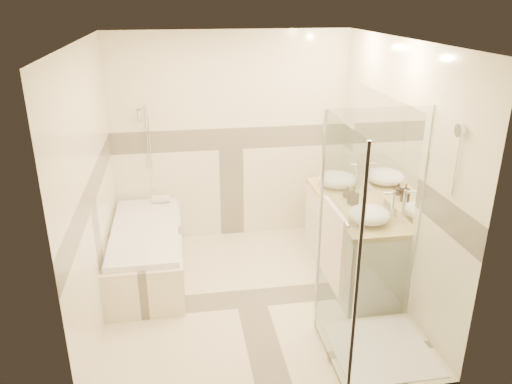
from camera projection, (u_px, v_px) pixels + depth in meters
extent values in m
cube|color=beige|center=(250.00, 299.00, 5.03)|extent=(2.80, 3.00, 0.01)
cube|color=white|center=(249.00, 40.00, 4.11)|extent=(2.80, 3.00, 0.01)
cube|color=beige|center=(231.00, 139.00, 5.95)|extent=(2.80, 0.01, 2.50)
cube|color=beige|center=(285.00, 263.00, 3.19)|extent=(2.80, 0.01, 2.50)
cube|color=beige|center=(91.00, 191.00, 4.36)|extent=(0.01, 3.00, 2.50)
cube|color=beige|center=(394.00, 174.00, 4.78)|extent=(0.01, 3.00, 2.50)
cube|color=white|center=(382.00, 145.00, 4.98)|extent=(0.01, 1.60, 1.00)
cylinder|color=silver|center=(147.00, 135.00, 5.73)|extent=(0.02, 0.02, 0.70)
cube|color=beige|center=(147.00, 254.00, 5.38)|extent=(0.75, 1.70, 0.50)
cube|color=white|center=(145.00, 230.00, 5.28)|extent=(0.69, 1.60, 0.06)
ellipsoid|color=white|center=(146.00, 234.00, 5.29)|extent=(0.56, 1.40, 0.16)
cube|color=white|center=(350.00, 241.00, 5.33)|extent=(0.55, 1.60, 0.80)
cylinder|color=silver|center=(336.00, 248.00, 4.86)|extent=(0.01, 0.24, 0.01)
cylinder|color=silver|center=(314.00, 215.00, 5.59)|extent=(0.01, 0.24, 0.01)
cube|color=#D7BB71|center=(353.00, 205.00, 5.17)|extent=(0.57, 1.62, 0.05)
cube|color=beige|center=(381.00, 353.00, 4.19)|extent=(0.90, 0.90, 0.08)
cube|color=white|center=(381.00, 349.00, 4.18)|extent=(0.80, 0.80, 0.01)
cube|color=white|center=(337.00, 253.00, 3.76)|extent=(0.01, 0.90, 2.00)
cube|color=white|center=(371.00, 224.00, 4.23)|extent=(0.90, 0.01, 2.00)
cylinder|color=silver|center=(357.00, 284.00, 3.35)|extent=(0.03, 0.03, 2.00)
cylinder|color=silver|center=(320.00, 227.00, 4.17)|extent=(0.03, 0.03, 2.00)
cylinder|color=silver|center=(420.00, 220.00, 4.31)|extent=(0.03, 0.03, 2.00)
cylinder|color=silver|center=(460.00, 130.00, 3.55)|extent=(0.03, 0.10, 0.10)
cylinder|color=silver|center=(335.00, 209.00, 3.62)|extent=(0.02, 0.60, 0.02)
cube|color=white|center=(333.00, 246.00, 3.73)|extent=(0.04, 0.48, 0.62)
ellipsoid|color=white|center=(337.00, 179.00, 5.55)|extent=(0.43, 0.43, 0.17)
ellipsoid|color=white|center=(369.00, 215.00, 4.68)|extent=(0.40, 0.40, 0.16)
cylinder|color=silver|center=(357.00, 174.00, 5.57)|extent=(0.03, 0.03, 0.27)
cylinder|color=silver|center=(354.00, 165.00, 5.52)|extent=(0.10, 0.02, 0.02)
cylinder|color=silver|center=(393.00, 206.00, 4.69)|extent=(0.03, 0.03, 0.31)
cylinder|color=silver|center=(388.00, 193.00, 4.63)|extent=(0.11, 0.03, 0.03)
imported|color=black|center=(353.00, 196.00, 5.08)|extent=(0.10, 0.11, 0.19)
imported|color=black|center=(347.00, 192.00, 5.25)|extent=(0.12, 0.12, 0.13)
cube|color=white|center=(332.00, 178.00, 5.74)|extent=(0.20, 0.28, 0.08)
cylinder|color=white|center=(161.00, 199.00, 5.88)|extent=(0.21, 0.09, 0.09)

